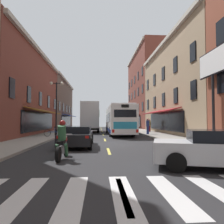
{
  "coord_description": "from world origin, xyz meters",
  "views": [
    {
      "loc": [
        -0.55,
        -14.7,
        1.64
      ],
      "look_at": [
        0.89,
        7.39,
        2.56
      ],
      "focal_mm": 33.24,
      "sensor_mm": 36.0,
      "label": 1
    }
  ],
  "objects_px": {
    "billboard_sign": "(213,71)",
    "pedestrian_near": "(148,126)",
    "box_truck": "(90,117)",
    "bicycle_near": "(53,133)",
    "street_lamp_twin": "(56,106)",
    "transit_bus": "(119,120)",
    "motorcycle_rider": "(62,142)",
    "sedan_mid": "(91,126)",
    "sedan_far": "(223,149)",
    "sedan_near": "(77,136)",
    "pedestrian_mid": "(149,125)"
  },
  "relations": [
    {
      "from": "billboard_sign",
      "to": "pedestrian_near",
      "type": "bearing_deg",
      "value": 102.67
    },
    {
      "from": "box_truck",
      "to": "billboard_sign",
      "type": "bearing_deg",
      "value": -61.95
    },
    {
      "from": "bicycle_near",
      "to": "street_lamp_twin",
      "type": "bearing_deg",
      "value": 92.18
    },
    {
      "from": "billboard_sign",
      "to": "transit_bus",
      "type": "distance_m",
      "value": 13.05
    },
    {
      "from": "transit_bus",
      "to": "motorcycle_rider",
      "type": "relative_size",
      "value": 5.82
    },
    {
      "from": "box_truck",
      "to": "motorcycle_rider",
      "type": "height_order",
      "value": "box_truck"
    },
    {
      "from": "sedan_mid",
      "to": "bicycle_near",
      "type": "relative_size",
      "value": 2.64
    },
    {
      "from": "box_truck",
      "to": "pedestrian_near",
      "type": "relative_size",
      "value": 4.23
    },
    {
      "from": "transit_bus",
      "to": "sedan_far",
      "type": "relative_size",
      "value": 2.51
    },
    {
      "from": "billboard_sign",
      "to": "bicycle_near",
      "type": "xyz_separation_m",
      "value": [
        -11.91,
        6.8,
        -4.44
      ]
    },
    {
      "from": "billboard_sign",
      "to": "transit_bus",
      "type": "relative_size",
      "value": 0.52
    },
    {
      "from": "sedan_near",
      "to": "motorcycle_rider",
      "type": "xyz_separation_m",
      "value": [
        -0.18,
        -4.31,
        0.04
      ]
    },
    {
      "from": "transit_bus",
      "to": "box_truck",
      "type": "bearing_deg",
      "value": 126.06
    },
    {
      "from": "billboard_sign",
      "to": "street_lamp_twin",
      "type": "distance_m",
      "value": 14.84
    },
    {
      "from": "billboard_sign",
      "to": "box_truck",
      "type": "bearing_deg",
      "value": 118.05
    },
    {
      "from": "box_truck",
      "to": "sedan_near",
      "type": "relative_size",
      "value": 1.64
    },
    {
      "from": "motorcycle_rider",
      "to": "billboard_sign",
      "type": "bearing_deg",
      "value": 24.83
    },
    {
      "from": "pedestrian_near",
      "to": "pedestrian_mid",
      "type": "height_order",
      "value": "pedestrian_near"
    },
    {
      "from": "pedestrian_near",
      "to": "sedan_far",
      "type": "bearing_deg",
      "value": 107.15
    },
    {
      "from": "sedan_far",
      "to": "street_lamp_twin",
      "type": "height_order",
      "value": "street_lamp_twin"
    },
    {
      "from": "pedestrian_mid",
      "to": "sedan_near",
      "type": "bearing_deg",
      "value": 33.55
    },
    {
      "from": "sedan_mid",
      "to": "sedan_near",
      "type": "bearing_deg",
      "value": -89.88
    },
    {
      "from": "pedestrian_near",
      "to": "pedestrian_mid",
      "type": "bearing_deg",
      "value": -84.43
    },
    {
      "from": "billboard_sign",
      "to": "sedan_near",
      "type": "bearing_deg",
      "value": 179.5
    },
    {
      "from": "transit_bus",
      "to": "street_lamp_twin",
      "type": "bearing_deg",
      "value": -156.43
    },
    {
      "from": "box_truck",
      "to": "bicycle_near",
      "type": "bearing_deg",
      "value": -108.21
    },
    {
      "from": "transit_bus",
      "to": "box_truck",
      "type": "xyz_separation_m",
      "value": [
        -3.55,
        4.88,
        0.35
      ]
    },
    {
      "from": "transit_bus",
      "to": "pedestrian_mid",
      "type": "height_order",
      "value": "transit_bus"
    },
    {
      "from": "transit_bus",
      "to": "sedan_mid",
      "type": "relative_size",
      "value": 2.66
    },
    {
      "from": "transit_bus",
      "to": "pedestrian_mid",
      "type": "bearing_deg",
      "value": 33.61
    },
    {
      "from": "sedan_far",
      "to": "bicycle_near",
      "type": "height_order",
      "value": "sedan_far"
    },
    {
      "from": "sedan_near",
      "to": "transit_bus",
      "type": "bearing_deg",
      "value": 71.8
    },
    {
      "from": "bicycle_near",
      "to": "sedan_near",
      "type": "bearing_deg",
      "value": -66.27
    },
    {
      "from": "box_truck",
      "to": "pedestrian_near",
      "type": "distance_m",
      "value": 9.62
    },
    {
      "from": "box_truck",
      "to": "pedestrian_mid",
      "type": "xyz_separation_m",
      "value": [
        8.07,
        -1.88,
        -1.11
      ]
    },
    {
      "from": "motorcycle_rider",
      "to": "bicycle_near",
      "type": "xyz_separation_m",
      "value": [
        -2.78,
        11.02,
        -0.21
      ]
    },
    {
      "from": "box_truck",
      "to": "transit_bus",
      "type": "bearing_deg",
      "value": -53.94
    },
    {
      "from": "sedan_near",
      "to": "sedan_mid",
      "type": "distance_m",
      "value": 27.83
    },
    {
      "from": "sedan_mid",
      "to": "bicycle_near",
      "type": "distance_m",
      "value": 21.31
    },
    {
      "from": "sedan_far",
      "to": "bicycle_near",
      "type": "xyz_separation_m",
      "value": [
        -8.52,
        13.23,
        -0.18
      ]
    },
    {
      "from": "sedan_far",
      "to": "motorcycle_rider",
      "type": "distance_m",
      "value": 6.15
    },
    {
      "from": "billboard_sign",
      "to": "sedan_mid",
      "type": "relative_size",
      "value": 1.38
    },
    {
      "from": "sedan_mid",
      "to": "sedan_far",
      "type": "relative_size",
      "value": 0.94
    },
    {
      "from": "sedan_near",
      "to": "box_truck",
      "type": "bearing_deg",
      "value": 89.25
    },
    {
      "from": "sedan_far",
      "to": "pedestrian_mid",
      "type": "distance_m",
      "value": 21.15
    },
    {
      "from": "sedan_near",
      "to": "bicycle_near",
      "type": "distance_m",
      "value": 7.34
    },
    {
      "from": "sedan_mid",
      "to": "billboard_sign",
      "type": "bearing_deg",
      "value": -72.09
    },
    {
      "from": "billboard_sign",
      "to": "street_lamp_twin",
      "type": "bearing_deg",
      "value": 144.4
    },
    {
      "from": "sedan_near",
      "to": "sedan_far",
      "type": "xyz_separation_m",
      "value": [
        5.56,
        -6.51,
        0.02
      ]
    },
    {
      "from": "pedestrian_mid",
      "to": "transit_bus",
      "type": "bearing_deg",
      "value": 6.97
    }
  ]
}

